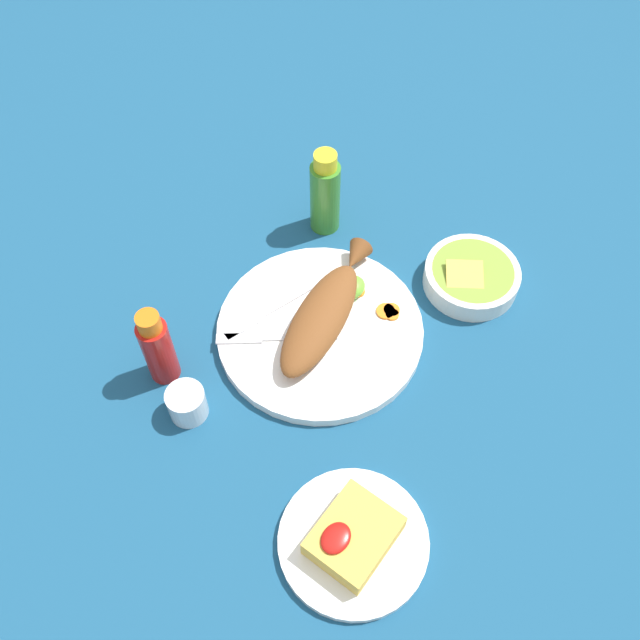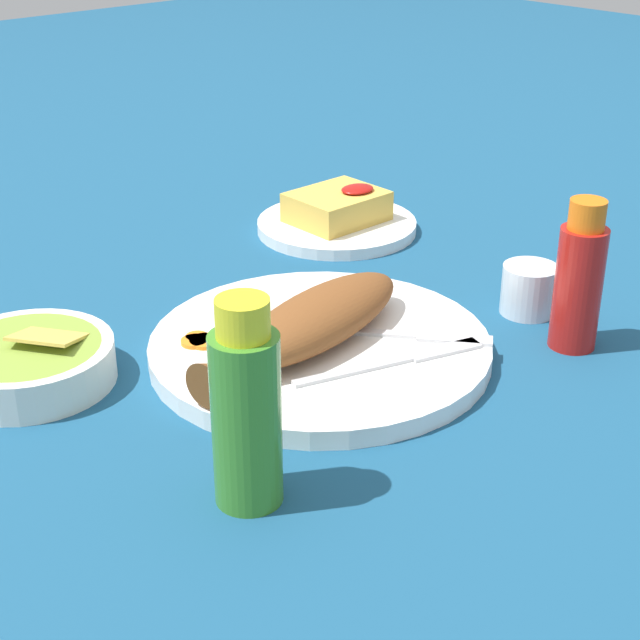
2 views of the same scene
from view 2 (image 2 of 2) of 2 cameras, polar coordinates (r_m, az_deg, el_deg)
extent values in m
plane|color=navy|center=(0.92, 0.00, -2.12)|extent=(4.00, 4.00, 0.00)
cylinder|color=white|center=(0.92, 0.00, -1.63)|extent=(0.32, 0.32, 0.02)
ellipsoid|color=brown|center=(0.90, 0.00, 0.14)|extent=(0.23, 0.12, 0.05)
cone|color=brown|center=(0.81, -5.61, -3.18)|extent=(0.06, 0.05, 0.04)
cube|color=silver|center=(0.92, 2.11, -0.66)|extent=(0.08, 0.10, 0.00)
cube|color=silver|center=(0.92, 7.84, -1.09)|extent=(0.06, 0.07, 0.00)
cube|color=silver|center=(0.86, 1.97, -2.98)|extent=(0.11, 0.04, 0.00)
cube|color=silver|center=(0.90, 7.26, -1.75)|extent=(0.07, 0.04, 0.00)
cylinder|color=orange|center=(0.92, -7.17, -1.01)|extent=(0.02, 0.02, 0.00)
cylinder|color=orange|center=(0.91, -6.70, -1.25)|extent=(0.03, 0.03, 0.00)
cylinder|color=orange|center=(0.91, -7.31, -1.25)|extent=(0.03, 0.03, 0.00)
cylinder|color=orange|center=(0.87, -4.82, -2.63)|extent=(0.02, 0.02, 0.00)
ellipsoid|color=#6BB233|center=(0.86, -4.05, -2.18)|extent=(0.05, 0.04, 0.03)
cylinder|color=#B21914|center=(0.95, 14.78, 1.77)|extent=(0.04, 0.04, 0.12)
cylinder|color=orange|center=(0.92, 15.29, 5.94)|extent=(0.03, 0.03, 0.03)
cylinder|color=#3D8428|center=(0.70, -4.29, -5.85)|extent=(0.05, 0.05, 0.13)
cylinder|color=yellow|center=(0.66, -4.52, 0.12)|extent=(0.04, 0.04, 0.03)
cylinder|color=silver|center=(1.02, 12.06, 1.75)|extent=(0.06, 0.06, 0.05)
cylinder|color=white|center=(1.02, 11.99, 1.03)|extent=(0.05, 0.05, 0.02)
cylinder|color=white|center=(1.22, 0.98, 5.50)|extent=(0.20, 0.20, 0.01)
cube|color=gold|center=(1.21, 0.99, 6.61)|extent=(0.11, 0.09, 0.04)
ellipsoid|color=#AD140F|center=(1.21, 2.19, 7.62)|extent=(0.04, 0.03, 0.01)
cylinder|color=white|center=(0.91, -16.60, -2.46)|extent=(0.15, 0.15, 0.04)
cylinder|color=olive|center=(0.90, -16.70, -1.80)|extent=(0.13, 0.13, 0.01)
cube|color=gold|center=(0.91, -15.27, -0.82)|extent=(0.09, 0.09, 0.02)
camera|label=1|loc=(1.50, 6.41, 45.44)|focal=40.00mm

